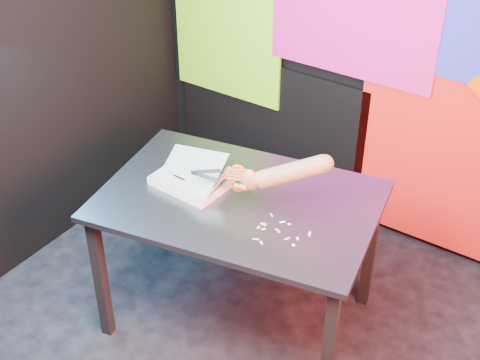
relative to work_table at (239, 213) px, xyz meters
The scene contains 7 objects.
room 0.83m from the work_table, 58.21° to the right, with size 3.01×3.01×2.71m.
backdrop 1.14m from the work_table, 73.75° to the left, with size 2.88×0.05×2.08m.
work_table is the anchor object (origin of this frame).
printout_stack 0.27m from the work_table, behind, with size 0.35×0.26×0.18m.
scissors 0.22m from the work_table, 97.67° to the right, with size 0.24×0.10×0.14m.
hand_forearm 0.34m from the work_table, 14.91° to the left, with size 0.42×0.21×0.22m.
paper_clippings 0.30m from the work_table, 20.83° to the right, with size 0.22×0.20×0.00m.
Camera 1 is at (1.13, -1.62, 2.53)m, focal length 50.00 mm.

